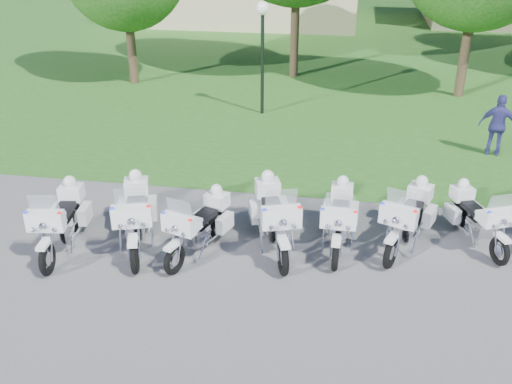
% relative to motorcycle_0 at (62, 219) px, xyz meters
% --- Properties ---
extents(ground, '(100.00, 100.00, 0.00)m').
position_rel_motorcycle_0_xyz_m(ground, '(4.78, 0.19, -0.67)').
color(ground, '#525357').
rests_on(ground, ground).
extents(grass_lawn, '(100.00, 48.00, 0.01)m').
position_rel_motorcycle_0_xyz_m(grass_lawn, '(4.78, 27.19, -0.67)').
color(grass_lawn, '#29621F').
rests_on(grass_lawn, ground).
extents(motorcycle_0, '(0.99, 2.39, 1.61)m').
position_rel_motorcycle_0_xyz_m(motorcycle_0, '(0.00, 0.00, 0.00)').
color(motorcycle_0, black).
rests_on(motorcycle_0, ground).
extents(motorcycle_1, '(1.31, 2.47, 1.71)m').
position_rel_motorcycle_0_xyz_m(motorcycle_1, '(1.49, 0.37, 0.04)').
color(motorcycle_1, black).
rests_on(motorcycle_1, ground).
extents(motorcycle_2, '(1.17, 2.19, 1.52)m').
position_rel_motorcycle_0_xyz_m(motorcycle_2, '(2.88, 0.34, -0.04)').
color(motorcycle_2, black).
rests_on(motorcycle_2, ground).
extents(motorcycle_3, '(1.34, 2.48, 1.72)m').
position_rel_motorcycle_0_xyz_m(motorcycle_3, '(4.36, 0.80, 0.05)').
color(motorcycle_3, black).
rests_on(motorcycle_3, ground).
extents(motorcycle_4, '(0.78, 2.33, 1.57)m').
position_rel_motorcycle_0_xyz_m(motorcycle_4, '(5.72, 1.09, -0.02)').
color(motorcycle_4, black).
rests_on(motorcycle_4, ground).
extents(motorcycle_5, '(1.34, 2.30, 1.62)m').
position_rel_motorcycle_0_xyz_m(motorcycle_5, '(7.15, 1.31, 0.01)').
color(motorcycle_5, black).
rests_on(motorcycle_5, ground).
extents(motorcycle_6, '(1.22, 2.05, 1.45)m').
position_rel_motorcycle_0_xyz_m(motorcycle_6, '(8.61, 1.70, -0.06)').
color(motorcycle_6, black).
rests_on(motorcycle_6, ground).
extents(lamp_post, '(0.44, 0.44, 3.82)m').
position_rel_motorcycle_0_xyz_m(lamp_post, '(2.71, 9.56, 2.23)').
color(lamp_post, black).
rests_on(lamp_post, ground).
extents(bystander_c, '(1.12, 0.63, 1.80)m').
position_rel_motorcycle_0_xyz_m(bystander_c, '(10.01, 6.91, 0.23)').
color(bystander_c, navy).
rests_on(bystander_c, ground).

